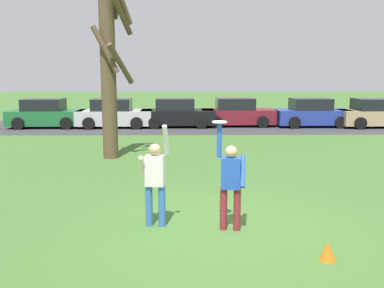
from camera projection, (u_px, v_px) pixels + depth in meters
ground_plane at (225, 226)px, 8.25m from camera, size 120.00×120.00×0.00m
person_catcher at (231, 180)px, 7.92m from camera, size 0.56×0.49×2.08m
person_defender at (155, 178)px, 8.12m from camera, size 0.59×0.49×2.04m
frisbee_disc at (220, 122)px, 7.76m from camera, size 0.28×0.28×0.02m
parked_car_green at (46, 114)px, 23.10m from camera, size 4.14×2.11×1.59m
parked_car_silver at (114, 114)px, 23.13m from camera, size 4.14×2.11×1.59m
parked_car_black at (177, 114)px, 23.38m from camera, size 4.14×2.11×1.59m
parked_car_maroon at (237, 113)px, 23.72m from camera, size 4.14×2.11×1.59m
parked_car_blue at (312, 114)px, 23.48m from camera, size 4.14×2.11×1.59m
parked_car_tan at (375, 114)px, 23.21m from camera, size 4.14×2.11×1.59m
parking_strip at (210, 127)px, 23.51m from camera, size 27.98×6.40×0.01m
bare_tree_tall at (110, 70)px, 14.38m from camera, size 1.37×1.52×6.75m
field_cone_orange at (328, 251)px, 6.73m from camera, size 0.26×0.26×0.32m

